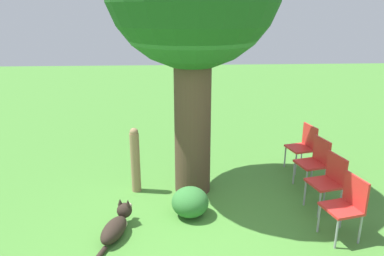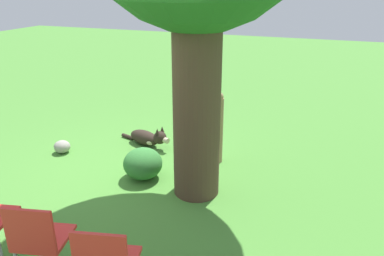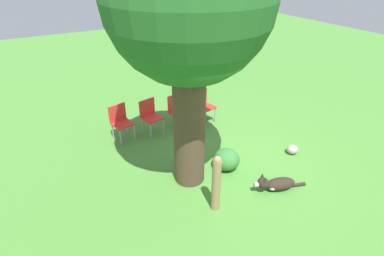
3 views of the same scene
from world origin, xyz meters
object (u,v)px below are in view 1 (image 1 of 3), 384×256
Objects in this scene: red_chair_0 at (347,203)px; red_chair_3 at (304,144)px; red_chair_1 at (329,179)px; red_chair_2 at (315,160)px; dog at (117,225)px; fence_post at (135,160)px.

red_chair_3 is at bearing -108.02° from red_chair_0.
red_chair_1 and red_chair_2 have the same top height.
red_chair_0 is at bearing -77.20° from dog.
red_chair_1 is (0.06, 0.73, 0.00)m from red_chair_0.
red_chair_1 is at bearing -108.02° from red_chair_0.
dog is 1.21× the size of red_chair_3.
red_chair_0 and red_chair_3 have the same top height.
fence_post is at bearing 9.72° from dog.
red_chair_2 and red_chair_3 have the same top height.
fence_post reaches higher than red_chair_2.
red_chair_3 reaches higher than dog.
red_chair_2 is at bearing -51.71° from dog.
red_chair_1 is 0.74m from red_chair_2.
dog is 1.21× the size of red_chair_2.
fence_post is 1.28× the size of red_chair_3.
red_chair_1 is at bearing 71.98° from red_chair_2.
fence_post is 3.06m from red_chair_1.
dog is 1.35m from fence_post.
fence_post reaches higher than red_chair_3.
red_chair_3 is (3.24, 1.98, 0.37)m from dog.
red_chair_0 is 1.47m from red_chair_2.
red_chair_1 and red_chair_3 have the same top height.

